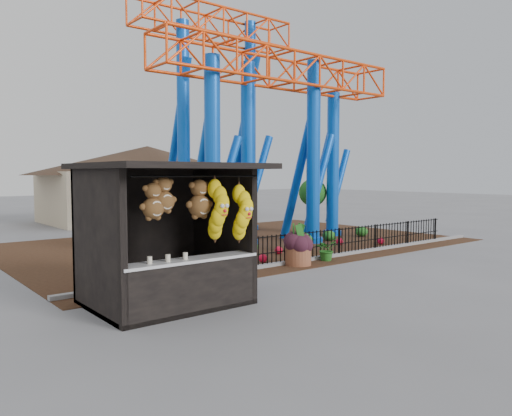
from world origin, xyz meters
TOP-DOWN VIEW (x-y plane):
  - ground at (0.00, 0.00)m, footprint 120.00×120.00m
  - mulch_bed at (4.00, 8.00)m, footprint 18.00×12.00m
  - curb at (4.00, 3.00)m, footprint 18.00×0.18m
  - prize_booth at (-2.99, 0.91)m, footprint 3.50×3.40m
  - picket_fence at (4.90, 3.00)m, footprint 12.20×0.06m
  - roller_coaster at (5.12, 8.23)m, footprint 11.00×6.37m
  - terracotta_planter at (2.50, 2.67)m, footprint 0.93×0.93m
  - planter_foliage at (2.50, 2.67)m, footprint 0.70×0.70m
  - potted_plant at (3.80, 2.69)m, footprint 0.73×0.65m
  - landscaping at (4.47, 5.32)m, footprint 8.21×3.46m
  - pavilion at (6.00, 20.00)m, footprint 15.00×15.00m

SIDE VIEW (x-z plane):
  - ground at x=0.00m, z-range 0.00..0.00m
  - mulch_bed at x=4.00m, z-range 0.00..0.02m
  - curb at x=4.00m, z-range 0.00..0.12m
  - terracotta_planter at x=2.50m, z-range 0.00..0.59m
  - landscaping at x=4.47m, z-range -0.04..0.68m
  - potted_plant at x=3.80m, z-range 0.00..0.78m
  - picket_fence at x=4.90m, z-range 0.00..1.00m
  - planter_foliage at x=2.50m, z-range 0.59..1.23m
  - prize_booth at x=-2.99m, z-range -0.03..3.09m
  - pavilion at x=6.00m, z-range 0.67..5.47m
  - roller_coaster at x=5.12m, z-range 1.03..11.85m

